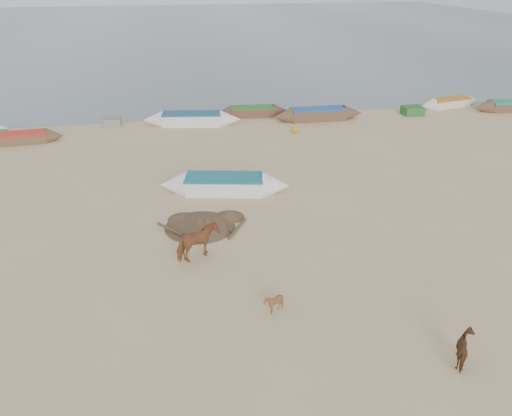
# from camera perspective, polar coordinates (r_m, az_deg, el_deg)

# --- Properties ---
(ground) EXTENTS (140.00, 140.00, 0.00)m
(ground) POSITION_cam_1_polar(r_m,az_deg,el_deg) (18.64, 2.37, -8.09)
(ground) COLOR tan
(ground) RESTS_ON ground
(sea) EXTENTS (160.00, 160.00, 0.00)m
(sea) POSITION_cam_1_polar(r_m,az_deg,el_deg) (97.62, -9.32, 19.59)
(sea) COLOR slate
(sea) RESTS_ON ground
(cow_adult) EXTENTS (1.88, 1.53, 1.45)m
(cow_adult) POSITION_cam_1_polar(r_m,az_deg,el_deg) (19.57, -6.66, -3.96)
(cow_adult) COLOR brown
(cow_adult) RESTS_ON ground
(calf_front) EXTENTS (0.80, 0.75, 0.75)m
(calf_front) POSITION_cam_1_polar(r_m,az_deg,el_deg) (16.82, 2.03, -10.79)
(calf_front) COLOR brown
(calf_front) RESTS_ON ground
(calf_right) EXTENTS (0.89, 1.01, 0.96)m
(calf_right) POSITION_cam_1_polar(r_m,az_deg,el_deg) (16.10, 22.97, -14.74)
(calf_right) COLOR #57351C
(calf_right) RESTS_ON ground
(near_canoe) EXTENTS (6.78, 2.83, 0.88)m
(near_canoe) POSITION_cam_1_polar(r_m,az_deg,el_deg) (25.35, -3.63, 2.72)
(near_canoe) COLOR white
(near_canoe) RESTS_ON ground
(debris_pile) EXTENTS (3.61, 3.61, 0.47)m
(debris_pile) POSITION_cam_1_polar(r_m,az_deg,el_deg) (22.14, -6.43, -1.61)
(debris_pile) COLOR brown
(debris_pile) RESTS_ON ground
(waterline_canoes) EXTENTS (56.64, 5.02, 0.92)m
(waterline_canoes) POSITION_cam_1_polar(r_m,az_deg,el_deg) (36.80, -5.96, 10.08)
(waterline_canoes) COLOR brown
(waterline_canoes) RESTS_ON ground
(beach_clutter) EXTENTS (46.42, 4.93, 0.64)m
(beach_clutter) POSITION_cam_1_polar(r_m,az_deg,el_deg) (37.37, 1.91, 10.26)
(beach_clutter) COLOR #32703F
(beach_clutter) RESTS_ON ground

